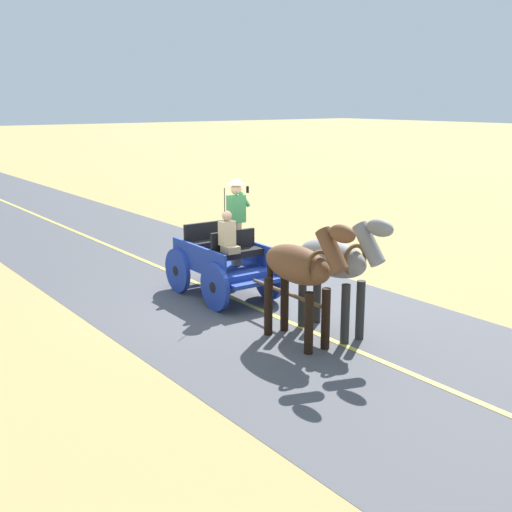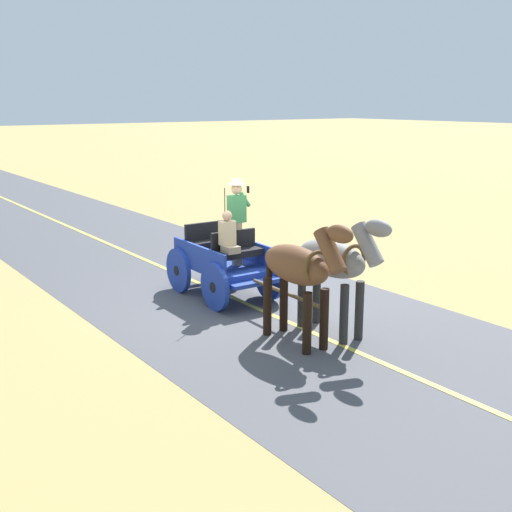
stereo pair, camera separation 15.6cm
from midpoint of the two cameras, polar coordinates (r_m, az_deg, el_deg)
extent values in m
plane|color=tan|center=(13.33, -1.08, -4.04)|extent=(200.00, 200.00, 0.00)
cube|color=#4C4C51|center=(13.33, -1.08, -4.02)|extent=(6.06, 160.00, 0.01)
cube|color=#DBCC4C|center=(13.33, -1.09, -4.00)|extent=(0.12, 160.00, 0.00)
cube|color=#1E3899|center=(13.56, -2.64, -0.84)|extent=(1.26, 2.23, 0.12)
cube|color=#1E3899|center=(13.79, -0.64, 0.62)|extent=(0.12, 2.09, 0.44)
cube|color=#1E3899|center=(13.21, -4.76, -0.01)|extent=(0.12, 2.09, 0.44)
cube|color=#1E3899|center=(12.60, 0.28, -2.43)|extent=(1.09, 0.27, 0.08)
cube|color=#1E3899|center=(14.61, -5.10, -0.55)|extent=(0.73, 0.22, 0.06)
cube|color=black|center=(12.97, -1.26, 0.23)|extent=(1.03, 0.39, 0.14)
cube|color=black|center=(13.07, -1.69, 1.32)|extent=(1.02, 0.11, 0.44)
cube|color=black|center=(13.89, -3.73, 1.10)|extent=(1.03, 0.39, 0.14)
cube|color=black|center=(13.99, -4.12, 2.11)|extent=(1.02, 0.11, 0.44)
cylinder|color=#1E3899|center=(13.34, 1.49, -1.88)|extent=(0.13, 0.96, 0.96)
cylinder|color=black|center=(13.34, 1.49, -1.88)|extent=(0.13, 0.21, 0.21)
cylinder|color=#1E3899|center=(12.65, -3.31, -2.76)|extent=(0.13, 0.96, 0.96)
cylinder|color=black|center=(12.65, -3.31, -2.76)|extent=(0.13, 0.21, 0.21)
cylinder|color=#1E3899|center=(14.57, -2.05, -0.54)|extent=(0.13, 0.96, 0.96)
cylinder|color=black|center=(14.57, -2.05, -0.54)|extent=(0.13, 0.21, 0.21)
cylinder|color=#1E3899|center=(13.95, -6.57, -1.27)|extent=(0.13, 0.96, 0.96)
cylinder|color=black|center=(13.95, -6.57, -1.27)|extent=(0.13, 0.21, 0.21)
cylinder|color=brown|center=(11.83, 2.97, -3.28)|extent=(0.13, 2.00, 0.07)
cylinder|color=black|center=(12.67, -2.41, 3.14)|extent=(0.02, 0.02, 1.30)
cylinder|color=#998466|center=(13.25, -1.36, 1.09)|extent=(0.22, 0.22, 0.90)
cube|color=#387F47|center=(13.11, -1.38, 4.21)|extent=(0.35, 0.23, 0.56)
sphere|color=tan|center=(13.05, -1.39, 5.94)|extent=(0.22, 0.22, 0.22)
cylinder|color=beige|center=(13.04, -1.39, 6.38)|extent=(0.36, 0.36, 0.01)
cylinder|color=beige|center=(13.03, -1.40, 6.59)|extent=(0.20, 0.20, 0.10)
cylinder|color=#387F47|center=(13.15, -0.63, 5.03)|extent=(0.26, 0.09, 0.32)
cube|color=black|center=(13.13, -0.36, 5.91)|extent=(0.02, 0.07, 0.14)
cube|color=#998466|center=(12.71, -1.91, 0.60)|extent=(0.29, 0.33, 0.14)
cube|color=tan|center=(12.75, -2.21, 2.06)|extent=(0.31, 0.21, 0.48)
sphere|color=tan|center=(12.68, -2.23, 3.60)|extent=(0.20, 0.20, 0.20)
ellipsoid|color=gray|center=(11.27, 7.05, -0.21)|extent=(0.59, 1.57, 0.64)
cylinder|color=#272726|center=(11.25, 9.53, -4.79)|extent=(0.15, 0.15, 1.05)
cylinder|color=#272726|center=(11.01, 8.21, -5.17)|extent=(0.15, 0.15, 1.05)
cylinder|color=#272726|center=(11.99, 5.76, -3.51)|extent=(0.15, 0.15, 1.05)
cylinder|color=#272726|center=(11.76, 4.45, -3.83)|extent=(0.15, 0.15, 1.05)
cylinder|color=gray|center=(10.60, 10.26, 1.02)|extent=(0.27, 0.65, 0.73)
ellipsoid|color=gray|center=(10.40, 11.22, 2.43)|extent=(0.23, 0.54, 0.28)
cube|color=#272726|center=(10.61, 10.19, 1.22)|extent=(0.07, 0.50, 0.56)
cylinder|color=#272726|center=(11.87, 4.54, -0.94)|extent=(0.11, 0.11, 0.70)
torus|color=brown|center=(10.87, 9.05, -0.35)|extent=(0.55, 0.08, 0.55)
ellipsoid|color=brown|center=(10.78, 3.94, -0.77)|extent=(0.58, 1.57, 0.64)
cylinder|color=black|center=(10.74, 6.47, -5.59)|extent=(0.15, 0.15, 1.05)
cylinder|color=black|center=(10.52, 4.98, -5.98)|extent=(0.15, 0.15, 1.05)
cylinder|color=black|center=(11.53, 2.86, -4.16)|extent=(0.15, 0.15, 1.05)
cylinder|color=black|center=(11.32, 1.41, -4.49)|extent=(0.15, 0.15, 1.05)
cylinder|color=brown|center=(10.07, 7.01, 0.47)|extent=(0.27, 0.65, 0.73)
ellipsoid|color=brown|center=(9.85, 7.91, 1.94)|extent=(0.23, 0.54, 0.28)
cube|color=black|center=(10.07, 6.94, 0.69)|extent=(0.07, 0.50, 0.56)
cylinder|color=black|center=(11.42, 1.57, -1.48)|extent=(0.11, 0.11, 0.70)
torus|color=brown|center=(10.36, 5.85, -0.95)|extent=(0.55, 0.08, 0.55)
camera|label=1|loc=(0.08, -89.64, 0.09)|focal=45.15mm
camera|label=2|loc=(0.08, 90.36, -0.09)|focal=45.15mm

